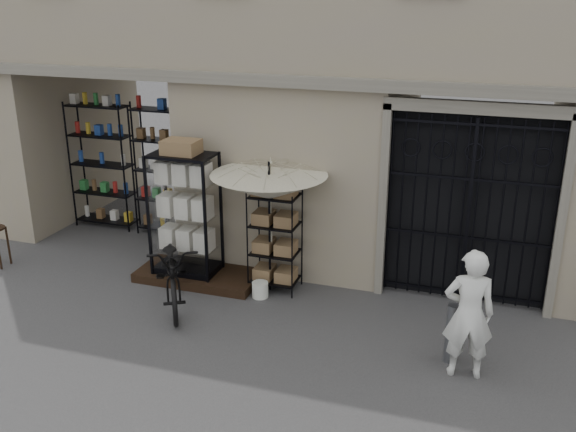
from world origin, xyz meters
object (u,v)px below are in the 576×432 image
(white_bucket, at_px, (260,290))
(shopkeeper, at_px, (462,374))
(wire_rack, at_px, (275,241))
(display_cabinet, at_px, (185,220))
(steel_bollard, at_px, (451,333))
(bicycle, at_px, (175,303))
(market_umbrella, at_px, (269,180))

(white_bucket, relative_size, shopkeeper, 0.15)
(wire_rack, bearing_deg, display_cabinet, -173.46)
(steel_bollard, xyz_separation_m, shopkeeper, (0.19, -0.25, -0.40))
(white_bucket, relative_size, bicycle, 0.13)
(display_cabinet, bearing_deg, wire_rack, 18.02)
(shopkeeper, bearing_deg, steel_bollard, -62.24)
(market_umbrella, bearing_deg, white_bucket, -101.51)
(display_cabinet, height_order, market_umbrella, market_umbrella)
(bicycle, bearing_deg, display_cabinet, 72.87)
(market_umbrella, height_order, bicycle, market_umbrella)
(bicycle, height_order, steel_bollard, bicycle)
(white_bucket, height_order, bicycle, bicycle)
(market_umbrella, relative_size, bicycle, 1.24)
(wire_rack, xyz_separation_m, steel_bollard, (2.83, -1.30, -0.41))
(steel_bollard, bearing_deg, shopkeeper, -52.11)
(display_cabinet, xyz_separation_m, white_bucket, (1.36, -0.24, -0.91))
(market_umbrella, bearing_deg, display_cabinet, -177.83)
(white_bucket, bearing_deg, shopkeeper, -20.55)
(market_umbrella, height_order, steel_bollard, market_umbrella)
(display_cabinet, distance_m, wire_rack, 1.50)
(wire_rack, xyz_separation_m, bicycle, (-1.29, -0.97, -0.81))
(white_bucket, bearing_deg, steel_bollard, -17.52)
(bicycle, bearing_deg, shopkeeper, -37.71)
(market_umbrella, height_order, white_bucket, market_umbrella)
(white_bucket, xyz_separation_m, shopkeeper, (3.14, -1.18, -0.12))
(steel_bollard, distance_m, shopkeeper, 0.51)
(wire_rack, height_order, white_bucket, wire_rack)
(bicycle, distance_m, shopkeeper, 4.35)
(wire_rack, height_order, steel_bollard, wire_rack)
(bicycle, xyz_separation_m, steel_bollard, (4.12, -0.33, 0.40))
(white_bucket, xyz_separation_m, steel_bollard, (2.95, -0.93, 0.28))
(shopkeeper, bearing_deg, wire_rack, -37.23)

